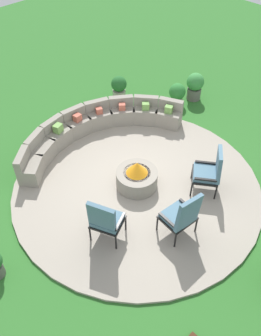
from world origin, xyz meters
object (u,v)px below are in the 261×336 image
at_px(fire_pit, 137,177).
at_px(lounge_chair_front_right, 182,215).
at_px(lounge_chair_front_left, 105,220).
at_px(potted_plant_3, 195,85).
at_px(lounge_chair_back_left, 210,171).
at_px(potted_plant_0, 177,93).
at_px(curved_stone_bench, 95,128).
at_px(potted_plant_4, 119,86).

distance_m(fire_pit, lounge_chair_front_right, 1.60).
bearing_deg(lounge_chair_front_right, lounge_chair_front_left, 145.58).
xyz_separation_m(fire_pit, lounge_chair_front_left, (-1.45, -0.60, 0.33)).
bearing_deg(potted_plant_3, lounge_chair_front_left, -159.46).
distance_m(lounge_chair_front_left, lounge_chair_back_left, 2.55).
bearing_deg(lounge_chair_front_left, potted_plant_0, 90.56).
bearing_deg(lounge_chair_front_right, lounge_chair_back_left, 19.92).
bearing_deg(lounge_chair_back_left, potted_plant_0, 15.11).
xyz_separation_m(curved_stone_bench, lounge_chair_back_left, (0.56, -3.14, 0.28)).
xyz_separation_m(lounge_chair_front_right, potted_plant_4, (2.60, 4.50, -0.28)).
bearing_deg(potted_plant_4, lounge_chair_front_left, -136.02).
xyz_separation_m(curved_stone_bench, lounge_chair_front_right, (-0.81, -3.49, 0.29)).
bearing_deg(potted_plant_3, potted_plant_4, 133.23).
distance_m(lounge_chair_back_left, potted_plant_4, 4.34).
relative_size(fire_pit, curved_stone_bench, 0.21).
height_order(lounge_chair_front_left, potted_plant_0, lounge_chair_front_left).
relative_size(lounge_chair_front_right, potted_plant_4, 1.70).
height_order(lounge_chair_front_right, potted_plant_0, lounge_chair_front_right).
height_order(lounge_chair_back_left, potted_plant_0, lounge_chair_back_left).
distance_m(potted_plant_0, potted_plant_4, 1.72).
distance_m(lounge_chair_back_left, potted_plant_3, 3.74).
height_order(curved_stone_bench, lounge_chair_front_right, lounge_chair_front_right).
bearing_deg(fire_pit, lounge_chair_front_right, -102.64).
relative_size(lounge_chair_front_left, lounge_chair_front_right, 1.02).
xyz_separation_m(lounge_chair_front_right, lounge_chair_back_left, (1.37, 0.35, -0.01)).
bearing_deg(lounge_chair_front_right, potted_plant_4, 65.67).
relative_size(potted_plant_0, potted_plant_3, 0.80).
bearing_deg(curved_stone_bench, fire_pit, -103.44).
xyz_separation_m(fire_pit, potted_plant_4, (2.25, 2.97, 0.04)).
height_order(lounge_chair_front_right, lounge_chair_back_left, lounge_chair_front_right).
height_order(lounge_chair_front_left, lounge_chair_back_left, lounge_chair_front_left).
height_order(lounge_chair_front_left, lounge_chair_front_right, lounge_chair_front_left).
bearing_deg(curved_stone_bench, potted_plant_0, -8.92).
bearing_deg(potted_plant_3, fire_pit, -160.22).
height_order(curved_stone_bench, lounge_chair_front_left, lounge_chair_front_left).
bearing_deg(lounge_chair_front_left, potted_plant_3, 86.45).
distance_m(curved_stone_bench, potted_plant_4, 2.05).
distance_m(lounge_chair_front_right, potted_plant_4, 5.20).
distance_m(curved_stone_bench, lounge_chair_front_left, 3.21).
height_order(curved_stone_bench, potted_plant_3, potted_plant_3).
relative_size(lounge_chair_front_left, lounge_chair_back_left, 1.04).
relative_size(lounge_chair_front_right, potted_plant_0, 1.75).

